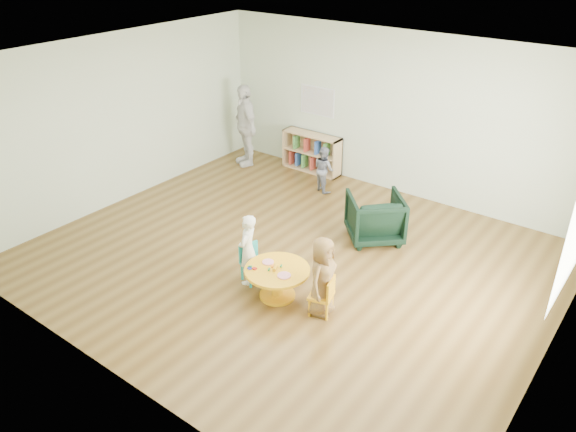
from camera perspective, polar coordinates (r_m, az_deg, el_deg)
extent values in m
plane|color=brown|center=(8.12, 0.23, -4.33)|extent=(7.00, 7.00, 0.00)
cube|color=white|center=(7.05, 0.28, 14.95)|extent=(7.00, 6.00, 0.10)
cube|color=beige|center=(9.89, 10.88, 10.15)|extent=(7.00, 0.10, 2.80)
cube|color=beige|center=(5.63, -18.41, -5.01)|extent=(7.00, 0.10, 2.80)
cube|color=beige|center=(9.84, -16.54, 9.40)|extent=(0.10, 6.00, 2.80)
cube|color=beige|center=(6.27, 26.88, -3.26)|extent=(0.10, 6.00, 2.80)
cylinder|color=#FAB015|center=(7.25, -1.09, -6.91)|extent=(0.15, 0.15, 0.38)
cylinder|color=#FAB015|center=(7.35, -1.08, -8.01)|extent=(0.47, 0.47, 0.04)
cylinder|color=#FAB015|center=(7.13, -1.11, -5.52)|extent=(0.84, 0.84, 0.04)
cylinder|color=pink|center=(7.25, -2.05, -4.70)|extent=(0.15, 0.15, 0.02)
cylinder|color=pink|center=(6.98, -0.40, -6.07)|extent=(0.17, 0.17, 0.02)
cylinder|color=#FAB015|center=(7.11, -1.32, -5.27)|extent=(0.09, 0.13, 0.04)
cylinder|color=#15763C|center=(7.08, -1.94, -5.44)|extent=(0.04, 0.05, 0.02)
cylinder|color=#15763C|center=(7.14, -0.71, -5.09)|extent=(0.04, 0.05, 0.02)
cube|color=red|center=(7.12, -3.42, -5.35)|extent=(0.05, 0.05, 0.02)
cube|color=orange|center=(7.16, -1.50, -5.11)|extent=(0.07, 0.07, 0.02)
cube|color=#1D30DA|center=(7.13, -3.93, -5.32)|extent=(0.06, 0.06, 0.02)
cube|color=#15763C|center=(7.16, -3.88, -5.19)|extent=(0.06, 0.07, 0.02)
cube|color=teal|center=(7.52, -3.55, -4.90)|extent=(0.36, 0.36, 0.04)
cube|color=teal|center=(7.53, -4.05, -3.57)|extent=(0.12, 0.28, 0.25)
cylinder|color=teal|center=(7.72, -3.22, -5.15)|extent=(0.03, 0.03, 0.25)
cylinder|color=teal|center=(7.63, -4.69, -5.66)|extent=(0.03, 0.03, 0.25)
cylinder|color=teal|center=(7.56, -2.33, -5.94)|extent=(0.03, 0.03, 0.25)
cylinder|color=teal|center=(7.46, -3.82, -6.47)|extent=(0.03, 0.03, 0.25)
cube|color=#FAB015|center=(6.94, 3.39, -8.08)|extent=(0.34, 0.34, 0.04)
cube|color=#FAB015|center=(6.83, 4.39, -7.34)|extent=(0.10, 0.27, 0.24)
cylinder|color=#FAB015|center=(6.91, 3.95, -9.71)|extent=(0.03, 0.03, 0.24)
cylinder|color=#FAB015|center=(7.08, 4.50, -8.68)|extent=(0.03, 0.03, 0.24)
cylinder|color=#FAB015|center=(6.96, 2.18, -9.32)|extent=(0.03, 0.03, 0.24)
cylinder|color=#FAB015|center=(7.13, 2.78, -8.31)|extent=(0.03, 0.03, 0.24)
cube|color=tan|center=(11.17, -0.05, 7.13)|extent=(0.03, 0.30, 0.75)
cube|color=tan|center=(10.56, 5.05, 5.75)|extent=(0.03, 0.30, 0.75)
cube|color=tan|center=(10.99, 2.39, 4.72)|extent=(1.20, 0.30, 0.03)
cube|color=tan|center=(10.73, 2.47, 8.26)|extent=(1.20, 0.30, 0.03)
cube|color=tan|center=(10.85, 2.43, 6.47)|extent=(1.14, 0.28, 0.03)
cube|color=tan|center=(10.96, 2.85, 6.68)|extent=(1.20, 0.02, 0.75)
cube|color=#B94131|center=(11.15, 0.44, 6.01)|extent=(0.04, 0.18, 0.26)
cube|color=#335BB3|center=(11.07, 1.07, 5.84)|extent=(0.04, 0.18, 0.26)
cube|color=#50A14A|center=(10.99, 1.70, 5.66)|extent=(0.04, 0.18, 0.26)
cube|color=#B94131|center=(10.88, 2.56, 5.42)|extent=(0.04, 0.18, 0.26)
cube|color=#335BB3|center=(10.78, 3.44, 5.17)|extent=(0.04, 0.18, 0.26)
cube|color=#50A14A|center=(10.97, 0.87, 7.57)|extent=(0.04, 0.18, 0.26)
cube|color=#B94131|center=(10.84, 1.95, 7.29)|extent=(0.04, 0.18, 0.26)
cube|color=#335BB3|center=(10.70, 3.05, 7.00)|extent=(0.04, 0.18, 0.26)
cube|color=#50A14A|center=(10.60, 3.95, 6.77)|extent=(0.04, 0.18, 0.26)
cube|color=white|center=(10.66, 3.02, 11.59)|extent=(0.74, 0.01, 0.54)
cube|color=#F36133|center=(10.66, 3.00, 11.59)|extent=(0.70, 0.00, 0.50)
imported|color=black|center=(8.54, 8.83, -0.15)|extent=(1.11, 1.11, 0.73)
imported|color=white|center=(7.39, -4.11, -3.41)|extent=(0.34, 0.42, 0.99)
imported|color=gold|center=(6.81, 3.49, -6.15)|extent=(0.41, 0.56, 1.04)
imported|color=#18223C|center=(10.01, 3.67, 4.79)|extent=(0.50, 0.45, 0.83)
imported|color=white|center=(11.07, -4.37, 9.19)|extent=(1.01, 0.80, 1.60)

